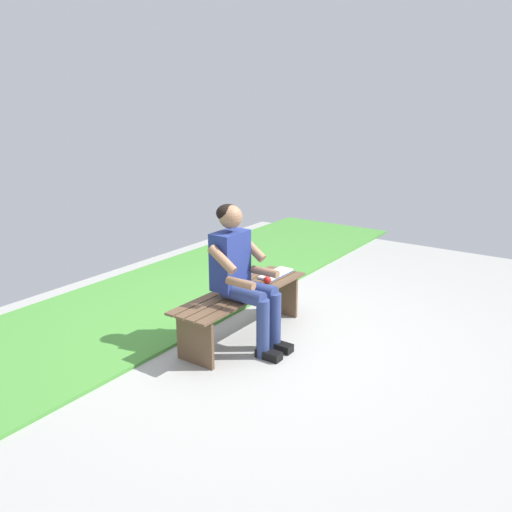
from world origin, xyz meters
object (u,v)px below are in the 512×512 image
apple (267,280)px  bench_near (242,302)px  person_seated (242,271)px  book_open (276,274)px

apple → bench_near: bearing=-15.9°
person_seated → book_open: person_seated is taller
bench_near → book_open: book_open is taller
bench_near → apple: 0.33m
bench_near → person_seated: (0.14, 0.10, 0.35)m
bench_near → book_open: 0.56m
person_seated → bench_near: bearing=-145.1°
person_seated → apple: (-0.43, -0.02, -0.21)m
person_seated → book_open: (-0.69, -0.09, -0.23)m
bench_near → person_seated: bearing=34.9°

